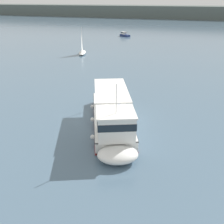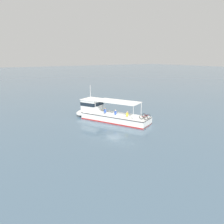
# 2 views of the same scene
# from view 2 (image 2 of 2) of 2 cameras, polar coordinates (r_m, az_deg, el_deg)

# --- Properties ---
(ground_plane) EXTENTS (400.00, 400.00, 0.00)m
(ground_plane) POSITION_cam_2_polar(r_m,az_deg,el_deg) (34.24, 0.89, -2.53)
(ground_plane) COLOR slate
(ferry_main) EXTENTS (8.10, 12.84, 5.32)m
(ferry_main) POSITION_cam_2_polar(r_m,az_deg,el_deg) (35.11, -1.42, -0.40)
(ferry_main) COLOR white
(ferry_main) RESTS_ON ground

